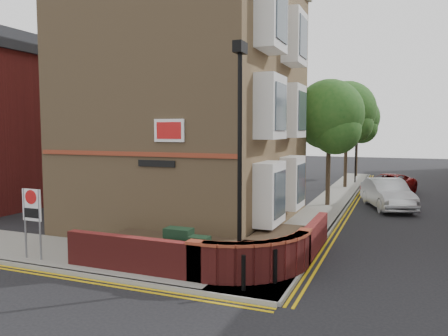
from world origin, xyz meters
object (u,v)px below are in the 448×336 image
Objects in this scene: lamppost at (240,160)px; zone_sign at (32,211)px; utility_cabinet_large at (179,249)px; silver_car_near at (387,194)px.

lamppost is 2.86× the size of zone_sign.
lamppost is 3.24m from utility_cabinet_large.
zone_sign is (-6.60, -0.70, -1.70)m from lamppost.
zone_sign is 0.46× the size of silver_car_near.
zone_sign is at bearing -173.93° from lamppost.
utility_cabinet_large is 0.25× the size of silver_car_near.
zone_sign is (-4.70, -0.80, 0.92)m from utility_cabinet_large.
lamppost is 14.10m from silver_car_near.
utility_cabinet_large is 14.35m from silver_car_near.
zone_sign reaches higher than utility_cabinet_large.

